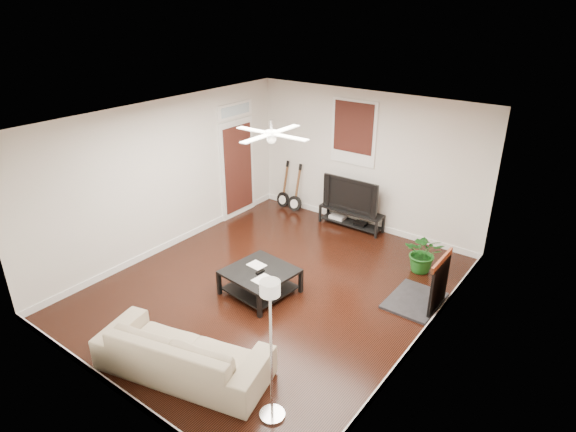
% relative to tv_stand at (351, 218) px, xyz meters
% --- Properties ---
extents(room, '(5.01, 6.01, 2.81)m').
position_rel_tv_stand_xyz_m(room, '(0.14, -2.78, 1.21)').
color(room, black).
rests_on(room, ground).
extents(brick_accent, '(0.02, 2.20, 2.80)m').
position_rel_tv_stand_xyz_m(brick_accent, '(2.63, -1.78, 1.21)').
color(brick_accent, brown).
rests_on(brick_accent, floor).
extents(fireplace, '(0.80, 1.10, 0.92)m').
position_rel_tv_stand_xyz_m(fireplace, '(2.34, -1.78, 0.27)').
color(fireplace, black).
rests_on(fireplace, floor).
extents(window_back, '(1.00, 0.06, 1.30)m').
position_rel_tv_stand_xyz_m(window_back, '(-0.16, 0.19, 1.76)').
color(window_back, black).
rests_on(window_back, wall_back).
extents(door_left, '(0.08, 1.00, 2.50)m').
position_rel_tv_stand_xyz_m(door_left, '(-2.32, -0.88, 1.06)').
color(door_left, white).
rests_on(door_left, wall_left).
extents(tv_stand, '(1.37, 0.37, 0.38)m').
position_rel_tv_stand_xyz_m(tv_stand, '(0.00, 0.00, 0.00)').
color(tv_stand, black).
rests_on(tv_stand, floor).
extents(tv, '(1.23, 0.16, 0.71)m').
position_rel_tv_stand_xyz_m(tv, '(0.00, 0.02, 0.55)').
color(tv, black).
rests_on(tv, tv_stand).
extents(coffee_table, '(1.09, 1.09, 0.42)m').
position_rel_tv_stand_xyz_m(coffee_table, '(0.07, -3.04, 0.02)').
color(coffee_table, black).
rests_on(coffee_table, floor).
extents(sofa, '(2.37, 1.38, 0.65)m').
position_rel_tv_stand_xyz_m(sofa, '(0.46, -5.02, 0.13)').
color(sofa, tan).
rests_on(sofa, floor).
extents(floor_lamp, '(0.36, 0.36, 1.82)m').
position_rel_tv_stand_xyz_m(floor_lamp, '(1.81, -4.92, 0.72)').
color(floor_lamp, silver).
rests_on(floor_lamp, floor).
extents(potted_plant, '(0.80, 0.74, 0.73)m').
position_rel_tv_stand_xyz_m(potted_plant, '(1.90, -0.82, 0.17)').
color(potted_plant, '#1A5D1C').
rests_on(potted_plant, floor).
extents(guitar_left, '(0.36, 0.27, 1.09)m').
position_rel_tv_stand_xyz_m(guitar_left, '(-1.75, -0.03, 0.35)').
color(guitar_left, black).
rests_on(guitar_left, floor).
extents(guitar_right, '(0.34, 0.24, 1.09)m').
position_rel_tv_stand_xyz_m(guitar_right, '(-1.40, -0.06, 0.35)').
color(guitar_right, black).
rests_on(guitar_right, floor).
extents(ceiling_fan, '(1.24, 1.24, 0.32)m').
position_rel_tv_stand_xyz_m(ceiling_fan, '(0.14, -2.78, 2.41)').
color(ceiling_fan, white).
rests_on(ceiling_fan, ceiling).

